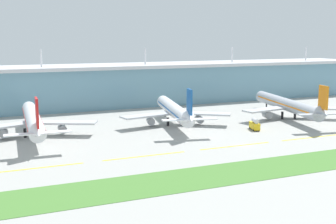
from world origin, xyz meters
TOP-DOWN VIEW (x-y plane):
  - ground_plane at (0.00, 0.00)m, footprint 600.00×600.00m
  - terminal_building at (-0.00, 106.51)m, footprint 288.00×34.00m
  - airliner_near at (-66.94, 44.14)m, footprint 48.74×69.25m
  - airliner_middle at (-7.66, 43.09)m, footprint 47.77×62.60m
  - airliner_far at (47.67, 36.42)m, footprint 47.74×69.78m
  - taxiway_stripe_west at (-71.00, 0.22)m, footprint 28.00×0.70m
  - taxiway_stripe_mid_west at (-37.00, 0.22)m, footprint 28.00×0.70m
  - taxiway_stripe_centre at (-3.00, 0.22)m, footprint 28.00×0.70m
  - taxiway_stripe_mid_east at (31.00, 0.22)m, footprint 28.00×0.70m
  - grass_verge at (0.00, -26.08)m, footprint 300.00×18.00m
  - fuel_truck at (18.70, 20.51)m, footprint 4.51×7.64m

SIDE VIEW (x-z plane):
  - ground_plane at x=0.00m, z-range 0.00..0.00m
  - taxiway_stripe_west at x=-71.00m, z-range 0.00..0.04m
  - taxiway_stripe_mid_west at x=-37.00m, z-range 0.00..0.04m
  - taxiway_stripe_centre at x=-3.00m, z-range 0.00..0.04m
  - taxiway_stripe_mid_east at x=31.00m, z-range 0.00..0.04m
  - grass_verge at x=0.00m, z-range 0.00..0.10m
  - fuel_truck at x=18.70m, z-range -0.21..4.74m
  - airliner_middle at x=-7.66m, z-range -3.00..15.90m
  - airliner_near at x=-66.94m, z-range -3.00..15.90m
  - airliner_far at x=47.67m, z-range -2.99..15.91m
  - terminal_building at x=0.00m, z-range -4.29..27.71m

